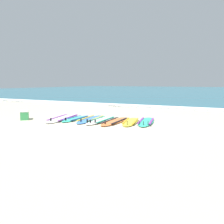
{
  "coord_description": "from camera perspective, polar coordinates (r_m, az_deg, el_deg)",
  "views": [
    {
      "loc": [
        4.53,
        -7.54,
        1.48
      ],
      "look_at": [
        0.05,
        1.29,
        0.25
      ],
      "focal_mm": 38.83,
      "sensor_mm": 36.0,
      "label": 1
    }
  ],
  "objects": [
    {
      "name": "ground_plane",
      "position": [
        8.92,
        -4.04,
        -2.49
      ],
      "size": [
        80.0,
        80.0,
        0.0
      ],
      "primitive_type": "plane",
      "color": "#B7AD93"
    },
    {
      "name": "sea",
      "position": [
        43.23,
        20.93,
        4.72
      ],
      "size": [
        80.0,
        60.0,
        0.1
      ],
      "primitive_type": "cube",
      "color": "#23667A",
      "rests_on": "ground"
    },
    {
      "name": "wave_foam_strip",
      "position": [
        14.23,
        8.2,
        1.26
      ],
      "size": [
        80.0,
        0.9,
        0.11
      ],
      "primitive_type": "cube",
      "color": "white",
      "rests_on": "ground"
    },
    {
      "name": "surfboard_0",
      "position": [
        9.96,
        -11.45,
        -1.4
      ],
      "size": [
        1.19,
        2.65,
        0.18
      ],
      "color": "white",
      "rests_on": "ground"
    },
    {
      "name": "surfboard_1",
      "position": [
        9.72,
        -8.43,
        -1.53
      ],
      "size": [
        0.61,
        1.94,
        0.18
      ],
      "color": "#2DB793",
      "rests_on": "ground"
    },
    {
      "name": "surfboard_2",
      "position": [
        9.52,
        -5.02,
        -1.67
      ],
      "size": [
        0.91,
        2.34,
        0.18
      ],
      "color": "#3875CC",
      "rests_on": "ground"
    },
    {
      "name": "surfboard_3",
      "position": [
        9.25,
        -2.57,
        -1.9
      ],
      "size": [
        0.74,
        2.31,
        0.18
      ],
      "color": "silver",
      "rests_on": "ground"
    },
    {
      "name": "surfboard_4",
      "position": [
        8.96,
        0.7,
        -2.19
      ],
      "size": [
        0.68,
        2.21,
        0.18
      ],
      "color": "orange",
      "rests_on": "ground"
    },
    {
      "name": "surfboard_5",
      "position": [
        8.89,
        4.4,
        -2.28
      ],
      "size": [
        0.95,
        2.04,
        0.18
      ],
      "color": "yellow",
      "rests_on": "ground"
    },
    {
      "name": "surfboard_6",
      "position": [
        8.97,
        8.03,
        -2.25
      ],
      "size": [
        1.0,
        2.23,
        0.18
      ],
      "color": "#2DB793",
      "rests_on": "ground"
    },
    {
      "name": "cooler_box",
      "position": [
        10.16,
        -19.9,
        -0.62
      ],
      "size": [
        0.54,
        0.55,
        0.38
      ],
      "color": "#338C4C",
      "rests_on": "ground"
    }
  ]
}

